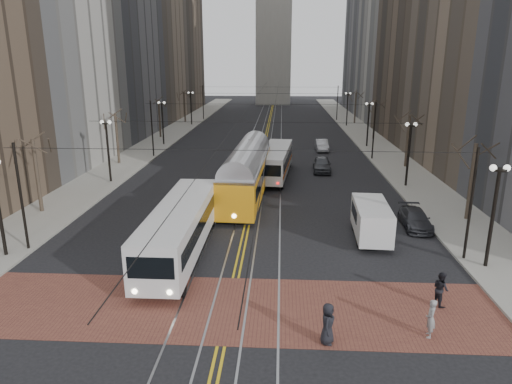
# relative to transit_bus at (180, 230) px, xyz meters

# --- Properties ---
(ground) EXTENTS (260.00, 260.00, 0.00)m
(ground) POSITION_rel_transit_bus_xyz_m (3.50, -1.87, -1.53)
(ground) COLOR black
(ground) RESTS_ON ground
(sidewalk_left) EXTENTS (5.00, 140.00, 0.15)m
(sidewalk_left) POSITION_rel_transit_bus_xyz_m (-11.50, 43.13, -1.46)
(sidewalk_left) COLOR gray
(sidewalk_left) RESTS_ON ground
(sidewalk_right) EXTENTS (5.00, 140.00, 0.15)m
(sidewalk_right) POSITION_rel_transit_bus_xyz_m (18.50, 43.13, -1.46)
(sidewalk_right) COLOR gray
(sidewalk_right) RESTS_ON ground
(crosswalk_band) EXTENTS (25.00, 6.00, 0.01)m
(crosswalk_band) POSITION_rel_transit_bus_xyz_m (3.50, -5.87, -1.52)
(crosswalk_band) COLOR brown
(crosswalk_band) RESTS_ON ground
(streetcar_rails) EXTENTS (4.80, 130.00, 0.02)m
(streetcar_rails) POSITION_rel_transit_bus_xyz_m (3.50, 43.13, -1.53)
(streetcar_rails) COLOR gray
(streetcar_rails) RESTS_ON ground
(centre_lines) EXTENTS (0.42, 130.00, 0.01)m
(centre_lines) POSITION_rel_transit_bus_xyz_m (3.50, 43.13, -1.52)
(centre_lines) COLOR gold
(centre_lines) RESTS_ON ground
(building_left_mid) EXTENTS (16.00, 20.00, 34.00)m
(building_left_mid) POSITION_rel_transit_bus_xyz_m (-22.00, 44.13, 15.47)
(building_left_mid) COLOR slate
(building_left_mid) RESTS_ON ground
(building_left_far) EXTENTS (16.00, 20.00, 40.00)m
(building_left_far) POSITION_rel_transit_bus_xyz_m (-22.00, 84.13, 18.47)
(building_left_far) COLOR brown
(building_left_far) RESTS_ON ground
(building_right_mid) EXTENTS (16.00, 20.00, 34.00)m
(building_right_mid) POSITION_rel_transit_bus_xyz_m (29.00, 44.13, 15.47)
(building_right_mid) COLOR brown
(building_right_mid) RESTS_ON ground
(building_right_far) EXTENTS (16.00, 20.00, 40.00)m
(building_right_far) POSITION_rel_transit_bus_xyz_m (29.00, 84.13, 18.47)
(building_right_far) COLOR slate
(building_right_far) RESTS_ON ground
(lamp_posts) EXTENTS (27.60, 57.20, 5.60)m
(lamp_posts) POSITION_rel_transit_bus_xyz_m (3.50, 26.88, 1.27)
(lamp_posts) COLOR black
(lamp_posts) RESTS_ON ground
(street_trees) EXTENTS (31.68, 53.28, 5.60)m
(street_trees) POSITION_rel_transit_bus_xyz_m (3.50, 33.38, 1.27)
(street_trees) COLOR #382D23
(street_trees) RESTS_ON ground
(trolley_wires) EXTENTS (25.96, 120.00, 6.60)m
(trolley_wires) POSITION_rel_transit_bus_xyz_m (3.50, 32.96, 2.24)
(trolley_wires) COLOR black
(trolley_wires) RESTS_ON ground
(transit_bus) EXTENTS (2.60, 12.26, 3.06)m
(transit_bus) POSITION_rel_transit_bus_xyz_m (0.00, 0.00, 0.00)
(transit_bus) COLOR silver
(transit_bus) RESTS_ON ground
(streetcar) EXTENTS (3.43, 15.03, 3.52)m
(streetcar) POSITION_rel_transit_bus_xyz_m (3.00, 12.03, 0.23)
(streetcar) COLOR orange
(streetcar) RESTS_ON ground
(rear_bus) EXTENTS (3.38, 11.17, 2.87)m
(rear_bus) POSITION_rel_transit_bus_xyz_m (5.30, 19.22, -0.10)
(rear_bus) COLOR silver
(rear_bus) RESTS_ON ground
(cargo_van) EXTENTS (2.27, 5.36, 2.33)m
(cargo_van) POSITION_rel_transit_bus_xyz_m (11.61, 3.13, -0.36)
(cargo_van) COLOR silver
(cargo_van) RESTS_ON ground
(sedan_grey) EXTENTS (1.97, 4.51, 1.51)m
(sedan_grey) POSITION_rel_transit_bus_xyz_m (10.05, 21.77, -0.78)
(sedan_grey) COLOR #3B3D42
(sedan_grey) RESTS_ON ground
(sedan_silver) EXTENTS (1.55, 4.25, 1.39)m
(sedan_silver) POSITION_rel_transit_bus_xyz_m (10.99, 33.28, -0.84)
(sedan_silver) COLOR #A5A6AC
(sedan_silver) RESTS_ON ground
(sedan_parked) EXTENTS (1.86, 4.31, 1.24)m
(sedan_parked) POSITION_rel_transit_bus_xyz_m (15.09, 5.48, -0.91)
(sedan_parked) COLOR #393A40
(sedan_parked) RESTS_ON ground
(pedestrian_a) EXTENTS (0.75, 0.97, 1.75)m
(pedestrian_a) POSITION_rel_transit_bus_xyz_m (7.78, -8.37, -0.64)
(pedestrian_a) COLOR black
(pedestrian_a) RESTS_ON crosswalk_band
(pedestrian_b) EXTENTS (0.51, 0.68, 1.67)m
(pedestrian_b) POSITION_rel_transit_bus_xyz_m (12.07, -7.69, -0.68)
(pedestrian_b) COLOR gray
(pedestrian_b) RESTS_ON crosswalk_band
(pedestrian_c) EXTENTS (0.83, 0.95, 1.65)m
(pedestrian_c) POSITION_rel_transit_bus_xyz_m (13.34, -5.05, -0.69)
(pedestrian_c) COLOR black
(pedestrian_c) RESTS_ON crosswalk_band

